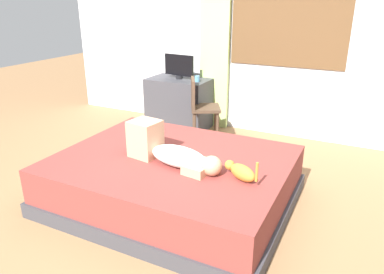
{
  "coord_description": "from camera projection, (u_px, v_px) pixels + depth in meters",
  "views": [
    {
      "loc": [
        1.43,
        -2.5,
        1.85
      ],
      "look_at": [
        -0.01,
        0.39,
        0.62
      ],
      "focal_mm": 34.16,
      "sensor_mm": 36.0,
      "label": 1
    }
  ],
  "objects": [
    {
      "name": "desk",
      "position": [
        179.0,
        103.0,
        5.47
      ],
      "size": [
        0.9,
        0.56,
        0.74
      ],
      "color": "#38383D",
      "rests_on": "ground"
    },
    {
      "name": "curtain_left",
      "position": [
        215.0,
        49.0,
        5.24
      ],
      "size": [
        0.44,
        0.06,
        2.31
      ],
      "primitive_type": "cube",
      "color": "#ADCC75",
      "rests_on": "ground"
    },
    {
      "name": "chair_by_desk",
      "position": [
        200.0,
        105.0,
        4.89
      ],
      "size": [
        0.51,
        0.51,
        0.86
      ],
      "color": "#4C3828",
      "rests_on": "ground"
    },
    {
      "name": "ground_plane",
      "position": [
        174.0,
        213.0,
        3.34
      ],
      "size": [
        16.0,
        16.0,
        0.0
      ],
      "primitive_type": "plane",
      "color": "olive"
    },
    {
      "name": "bed",
      "position": [
        173.0,
        180.0,
        3.47
      ],
      "size": [
        2.15,
        1.72,
        0.47
      ],
      "color": "#38383D",
      "rests_on": "ground"
    },
    {
      "name": "person_lying",
      "position": [
        170.0,
        151.0,
        3.24
      ],
      "size": [
        0.94,
        0.37,
        0.34
      ],
      "color": "silver",
      "rests_on": "bed"
    },
    {
      "name": "tv_monitor",
      "position": [
        179.0,
        66.0,
        5.27
      ],
      "size": [
        0.48,
        0.1,
        0.35
      ],
      "color": "black",
      "rests_on": "desk"
    },
    {
      "name": "cup",
      "position": [
        197.0,
        79.0,
        5.14
      ],
      "size": [
        0.07,
        0.07,
        0.08
      ],
      "primitive_type": "cylinder",
      "color": "teal",
      "rests_on": "desk"
    },
    {
      "name": "back_wall_with_window",
      "position": [
        264.0,
        29.0,
        4.95
      ],
      "size": [
        6.4,
        0.14,
        2.9
      ],
      "color": "silver",
      "rests_on": "ground"
    },
    {
      "name": "cat",
      "position": [
        241.0,
        172.0,
        2.96
      ],
      "size": [
        0.33,
        0.22,
        0.21
      ],
      "color": "#C67A2D",
      "rests_on": "bed"
    }
  ]
}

